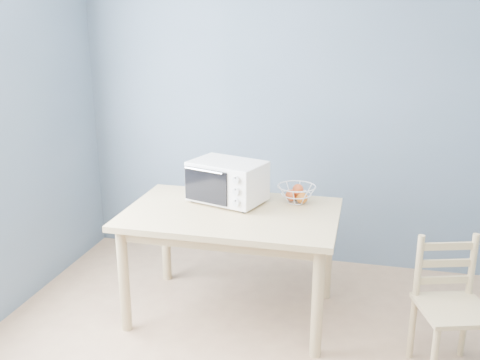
% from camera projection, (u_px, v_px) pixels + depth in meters
% --- Properties ---
extents(room, '(4.01, 4.51, 2.61)m').
position_uv_depth(room, '(277.00, 196.00, 2.10)').
color(room, tan).
rests_on(room, ground).
extents(dining_table, '(1.40, 0.90, 0.75)m').
position_uv_depth(dining_table, '(231.00, 226.00, 3.56)').
color(dining_table, tan).
rests_on(dining_table, ground).
extents(toaster_oven, '(0.57, 0.47, 0.29)m').
position_uv_depth(toaster_oven, '(225.00, 181.00, 3.67)').
color(toaster_oven, white).
rests_on(toaster_oven, dining_table).
extents(fruit_basket, '(0.28, 0.28, 0.14)m').
position_uv_depth(fruit_basket, '(297.00, 193.00, 3.68)').
color(fruit_basket, silver).
rests_on(fruit_basket, dining_table).
extents(dining_chair, '(0.46, 0.46, 0.80)m').
position_uv_depth(dining_chair, '(451.00, 309.00, 3.02)').
color(dining_chair, tan).
rests_on(dining_chair, ground).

